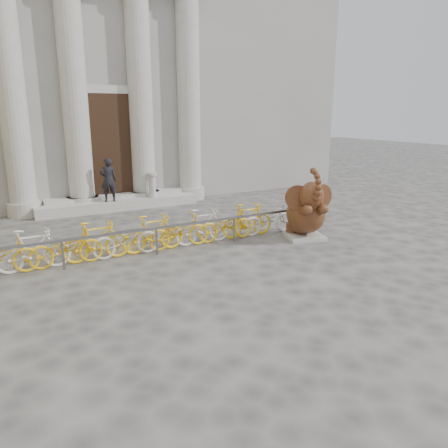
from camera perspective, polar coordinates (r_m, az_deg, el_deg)
ground at (r=8.74m, az=3.74°, el=-9.66°), size 80.00×80.00×0.00m
classical_building at (r=22.18m, az=-18.78°, el=20.06°), size 22.00×10.70×12.00m
entrance_steps at (r=17.00m, az=-13.66°, el=2.61°), size 6.00×1.20×0.36m
elephant_statue at (r=12.66m, az=10.69°, el=1.42°), size 1.38×1.65×2.09m
bike_rack at (r=11.48m, az=-9.24°, el=-1.20°), size 9.18×0.53×1.00m
pedestrian at (r=16.42m, az=-14.85°, el=5.59°), size 0.63×0.46×1.60m
balustrade_post at (r=16.99m, az=-9.34°, el=4.92°), size 0.38×0.38×0.94m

